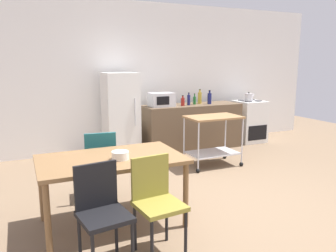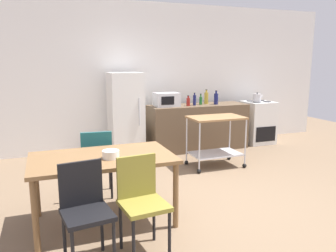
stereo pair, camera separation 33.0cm
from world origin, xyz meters
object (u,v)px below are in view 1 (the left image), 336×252
dining_table (111,165)px  refrigerator (121,115)px  stove_oven (249,121)px  microwave (161,100)px  bottle_soda (200,98)px  bottle_vinegar (209,98)px  kitchen_cart (213,132)px  bottle_olive_oil (183,102)px  chair_teal (100,160)px  kettle (249,97)px  fruit_bowl (120,155)px  chair_black (102,209)px  bottle_soy_sauce (195,100)px  bottle_wine (189,100)px  chair_olive (156,198)px

dining_table → refrigerator: bearing=71.5°
stove_oven → refrigerator: 2.92m
microwave → bottle_soda: bearing=5.3°
microwave → bottle_vinegar: bearing=-3.2°
kitchen_cart → bottle_olive_oil: size_ratio=4.46×
kitchen_cart → bottle_soda: 1.39m
chair_teal → bottle_olive_oil: bottle_olive_oil is taller
dining_table → kettle: (3.65, 2.42, 0.33)m
microwave → bottle_soda: bottle_soda is taller
bottle_soda → kettle: bottle_soda is taller
fruit_bowl → kettle: kettle is taller
chair_teal → bottle_soda: bottle_soda is taller
bottle_soda → kitchen_cart: bearing=-109.5°
refrigerator → bottle_vinegar: bearing=-5.3°
kitchen_cart → bottle_soda: bearing=70.5°
chair_black → bottle_soy_sauce: bearing=42.6°
bottle_olive_oil → bottle_vinegar: 0.62m
stove_oven → bottle_soy_sauce: size_ratio=4.22×
microwave → bottle_soy_sauce: microwave is taller
microwave → fruit_bowl: bearing=-121.2°
stove_oven → bottle_vinegar: bottle_vinegar is taller
chair_teal → microwave: size_ratio=1.93×
bottle_soy_sauce → stove_oven: bearing=0.6°
microwave → bottle_soy_sauce: size_ratio=2.11×
dining_table → chair_black: (-0.27, -0.70, -0.15)m
dining_table → bottle_vinegar: bearing=42.2°
microwave → fruit_bowl: (-1.58, -2.61, -0.24)m
bottle_wine → bottle_vinegar: 0.47m
refrigerator → chair_olive: bearing=-101.0°
refrigerator → bottle_soy_sauce: (1.51, -0.10, 0.21)m
bottle_olive_oil → fruit_bowl: size_ratio=1.15×
kettle → fruit_bowl: bearing=-144.7°
microwave → bottle_wine: 0.57m
refrigerator → bottle_wine: 1.37m
fruit_bowl → kettle: 4.39m
kitchen_cart → bottle_soy_sauce: size_ratio=4.18×
chair_olive → refrigerator: refrigerator is taller
bottle_olive_oil → kettle: kettle is taller
bottle_soy_sauce → kettle: (1.27, -0.08, 0.02)m
chair_teal → kitchen_cart: size_ratio=0.98×
chair_teal → chair_olive: 1.42m
bottle_soda → kettle: bearing=-7.9°
kitchen_cart → microwave: microwave is taller
dining_table → bottle_vinegar: 3.64m
bottle_soda → fruit_bowl: bearing=-132.6°
chair_olive → bottle_olive_oil: size_ratio=4.37×
stove_oven → kitchen_cart: size_ratio=1.01×
dining_table → microwave: microwave is taller
chair_teal → kettle: size_ratio=3.71×
bottle_soda → kettle: size_ratio=1.22×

